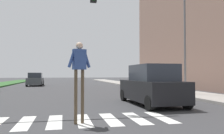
% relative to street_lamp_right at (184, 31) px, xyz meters
% --- Properties ---
extents(ground_plane, '(140.00, 140.00, 0.00)m').
position_rel_street_lamp_right_xyz_m(ground_plane, '(-8.16, 13.99, -4.59)').
color(ground_plane, '#38383A').
extents(crosswalk, '(6.75, 2.20, 0.01)m').
position_rel_street_lamp_right_xyz_m(crosswalk, '(-8.16, -7.19, -4.59)').
color(crosswalk, silver).
rests_on(crosswalk, ground_plane).
extents(sidewalk_right, '(3.00, 64.00, 0.15)m').
position_rel_street_lamp_right_xyz_m(sidewalk_right, '(0.60, 11.99, -4.52)').
color(sidewalk_right, '#9E9991').
rests_on(sidewalk_right, ground_plane).
extents(street_lamp_right, '(1.02, 0.24, 7.50)m').
position_rel_street_lamp_right_xyz_m(street_lamp_right, '(0.00, 0.00, 0.00)').
color(street_lamp_right, slate).
rests_on(street_lamp_right, sidewalk_right).
extents(pedestrian_performer, '(0.74, 0.34, 2.49)m').
position_rel_street_lamp_right_xyz_m(pedestrian_performer, '(-7.89, -7.66, -2.93)').
color(pedestrian_performer, brown).
rests_on(pedestrian_performer, ground_plane).
extents(suv_crossing, '(2.09, 4.65, 1.97)m').
position_rel_street_lamp_right_xyz_m(suv_crossing, '(-4.08, -4.05, -3.66)').
color(suv_crossing, black).
rests_on(suv_crossing, ground_plane).
extents(sedan_midblock, '(1.94, 4.36, 1.68)m').
position_rel_street_lamp_right_xyz_m(sedan_midblock, '(-11.85, 16.00, -3.81)').
color(sedan_midblock, '#474C51').
rests_on(sedan_midblock, ground_plane).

